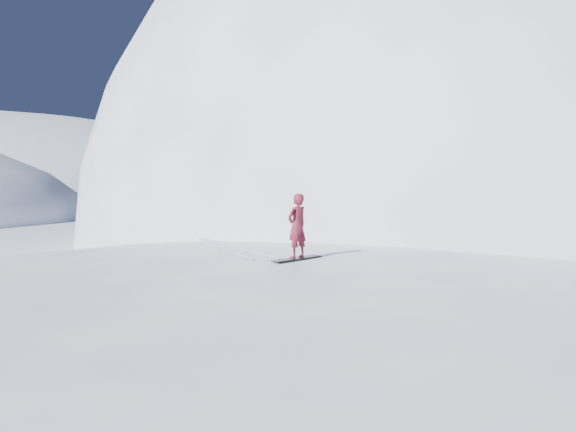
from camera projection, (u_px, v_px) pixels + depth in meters
name	position (u px, v px, depth m)	size (l,w,h in m)	color
ground	(286.00, 365.00, 13.73)	(400.00, 400.00, 0.00)	white
near_ridge	(294.00, 331.00, 16.88)	(36.00, 28.00, 4.80)	white
summit_peak	(477.00, 238.00, 44.27)	(60.00, 56.00, 56.00)	white
peak_shoulder	(363.00, 252.00, 35.53)	(28.00, 24.00, 18.00)	white
wind_bumps	(249.00, 342.00, 15.64)	(16.00, 14.40, 1.00)	white
snowboard	(297.00, 258.00, 15.11)	(1.68, 0.31, 0.03)	black
snowboarder	(297.00, 226.00, 15.05)	(0.63, 0.41, 1.73)	maroon
board_tracks	(229.00, 247.00, 17.77)	(1.69, 5.94, 0.04)	silver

